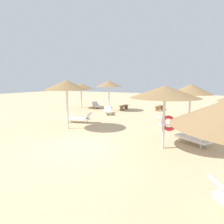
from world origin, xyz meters
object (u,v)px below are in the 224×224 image
at_px(parasol_2, 191,89).
at_px(lounger_2, 170,123).
at_px(parasol_3, 81,86).
at_px(bench_0, 124,107).
at_px(bench_1, 159,107).
at_px(lounger_3, 96,105).
at_px(parasol_6, 165,92).
at_px(lounger_6, 195,138).
at_px(lounger_5, 108,111).
at_px(parasol_5, 109,84).
at_px(parasol_1, 67,85).
at_px(lounger_1, 80,118).

bearing_deg(parasol_2, lounger_2, -129.77).
height_order(parasol_3, bench_0, parasol_3).
bearing_deg(lounger_2, bench_1, 110.26).
bearing_deg(parasol_3, bench_0, 11.32).
height_order(lounger_3, bench_1, lounger_3).
xyz_separation_m(parasol_6, lounger_2, (-0.59, 4.19, -2.21)).
bearing_deg(lounger_6, lounger_3, 142.02).
xyz_separation_m(lounger_5, lounger_6, (8.11, -5.84, 0.01)).
bearing_deg(parasol_6, bench_0, 123.39).
height_order(lounger_3, lounger_6, lounger_6).
distance_m(parasol_5, bench_1, 5.74).
relative_size(parasol_2, bench_1, 1.87).
distance_m(lounger_3, lounger_5, 4.43).
xyz_separation_m(parasol_2, lounger_3, (-10.51, 4.68, -2.17)).
distance_m(parasol_1, parasol_3, 9.77).
bearing_deg(lounger_1, parasol_3, 126.16).
xyz_separation_m(parasol_1, parasol_5, (-1.51, 8.06, -0.02)).
relative_size(parasol_6, lounger_5, 1.56).
distance_m(parasol_3, lounger_1, 8.27).
distance_m(parasol_1, parasol_5, 8.20).
bearing_deg(bench_0, parasol_5, -134.36).
bearing_deg(lounger_6, lounger_1, 169.42).
relative_size(parasol_1, lounger_6, 1.59).
height_order(parasol_5, bench_0, parasol_5).
bearing_deg(parasol_3, parasol_6, -38.52).
relative_size(parasol_1, parasol_6, 1.00).
height_order(parasol_2, lounger_2, parasol_2).
relative_size(parasol_2, lounger_5, 1.46).
distance_m(lounger_5, bench_1, 5.72).
xyz_separation_m(parasol_6, bench_0, (-6.67, 10.11, -2.19)).
height_order(parasol_6, lounger_3, parasol_6).
distance_m(parasol_5, lounger_6, 12.15).
relative_size(parasol_6, lounger_1, 1.55).
height_order(lounger_5, bench_0, lounger_5).
bearing_deg(parasol_5, lounger_1, -80.48).
bearing_deg(lounger_3, parasol_2, -24.01).
xyz_separation_m(lounger_2, lounger_5, (-6.29, 2.85, -0.01)).
bearing_deg(lounger_1, parasol_5, 99.52).
distance_m(parasol_3, parasol_6, 14.69).
height_order(lounger_1, lounger_3, lounger_1).
relative_size(lounger_1, bench_1, 1.29).
height_order(parasol_2, lounger_1, parasol_2).
relative_size(parasol_3, parasol_6, 0.93).
xyz_separation_m(lounger_3, bench_1, (6.83, 1.42, 0.04)).
relative_size(parasol_1, parasol_3, 1.07).
height_order(parasol_1, lounger_1, parasol_1).
xyz_separation_m(parasol_2, parasol_6, (-0.40, -5.38, 0.06)).
height_order(lounger_6, bench_1, lounger_6).
bearing_deg(bench_1, parasol_2, -58.92).
relative_size(parasol_2, lounger_3, 1.57).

